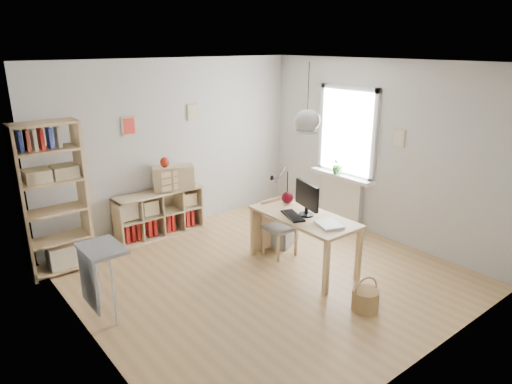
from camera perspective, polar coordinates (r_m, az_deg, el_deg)
ground at (r=6.12m, az=1.04°, el=-10.26°), size 4.50×4.50×0.00m
room_shell at (r=5.72m, az=6.43°, el=8.87°), size 4.50×4.50×4.50m
window_unit at (r=7.51m, az=11.38°, el=7.37°), size 0.07×1.16×1.46m
radiator at (r=7.78m, az=10.69°, el=-1.00°), size 0.10×0.80×0.80m
windowsill at (r=7.61m, az=10.63°, el=1.98°), size 0.22×1.20×0.06m
desk at (r=6.08m, az=5.99°, el=-3.73°), size 0.70×1.50×0.75m
cube_shelf at (r=7.37m, az=-12.24°, el=-3.04°), size 1.40×0.38×0.72m
tall_bookshelf at (r=6.36m, az=-24.16°, el=-0.14°), size 0.80×0.38×2.00m
side_table at (r=5.21m, az=-19.27°, el=-8.49°), size 0.40×0.55×0.85m
chair at (r=6.52m, az=2.66°, el=-3.98°), size 0.40×0.40×0.80m
wicker_basket at (r=5.47m, az=13.50°, el=-12.90°), size 0.30×0.30×0.42m
storage_chest at (r=6.96m, az=2.84°, el=-4.99°), size 0.70×0.73×0.54m
monitor at (r=5.96m, az=6.37°, el=-0.65°), size 0.20×0.51×0.45m
keyboard at (r=5.98m, az=4.62°, el=-2.99°), size 0.31×0.48×0.02m
task_lamp at (r=6.38m, az=2.95°, el=1.18°), size 0.42×0.15×0.44m
yarn_ball at (r=6.44m, az=3.96°, el=-0.71°), size 0.16×0.16×0.16m
paper_tray at (r=5.74m, az=9.13°, el=-4.06°), size 0.36×0.40×0.03m
drawer_chest at (r=7.27m, az=-10.32°, el=1.81°), size 0.70×0.51×0.36m
red_vase at (r=7.14m, az=-11.37°, el=3.65°), size 0.14×0.14×0.16m
potted_plant at (r=7.60m, az=10.21°, el=3.36°), size 0.31×0.28×0.30m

